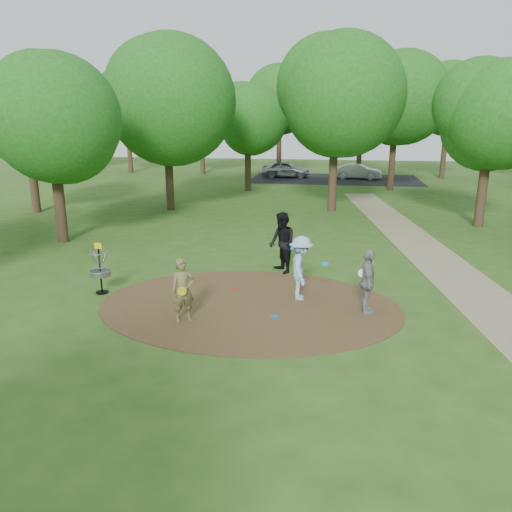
# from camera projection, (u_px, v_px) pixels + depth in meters

# --- Properties ---
(ground) EXTENTS (100.00, 100.00, 0.00)m
(ground) POSITION_uv_depth(u_px,v_px,m) (249.00, 305.00, 13.86)
(ground) COLOR #2D5119
(ground) RESTS_ON ground
(dirt_clearing) EXTENTS (8.40, 8.40, 0.02)m
(dirt_clearing) POSITION_uv_depth(u_px,v_px,m) (249.00, 305.00, 13.86)
(dirt_clearing) COLOR #47301C
(dirt_clearing) RESTS_ON ground
(footpath) EXTENTS (7.55, 39.89, 0.01)m
(footpath) POSITION_uv_depth(u_px,v_px,m) (477.00, 294.00, 14.75)
(footpath) COLOR #8C7A5B
(footpath) RESTS_ON ground
(parking_lot) EXTENTS (14.00, 8.00, 0.01)m
(parking_lot) POSITION_uv_depth(u_px,v_px,m) (335.00, 179.00, 42.06)
(parking_lot) COLOR black
(parking_lot) RESTS_ON ground
(player_observer_with_disc) EXTENTS (0.72, 0.65, 1.66)m
(player_observer_with_disc) POSITION_uv_depth(u_px,v_px,m) (183.00, 290.00, 12.61)
(player_observer_with_disc) COLOR brown
(player_observer_with_disc) RESTS_ON ground
(player_throwing_with_disc) EXTENTS (1.21, 1.26, 1.85)m
(player_throwing_with_disc) POSITION_uv_depth(u_px,v_px,m) (301.00, 268.00, 14.13)
(player_throwing_with_disc) COLOR #98B8E2
(player_throwing_with_disc) RESTS_ON ground
(player_walking_with_disc) EXTENTS (1.18, 1.25, 2.05)m
(player_walking_with_disc) POSITION_uv_depth(u_px,v_px,m) (282.00, 243.00, 16.55)
(player_walking_with_disc) COLOR black
(player_walking_with_disc) RESTS_ON ground
(player_waiting_with_disc) EXTENTS (0.49, 1.03, 1.74)m
(player_waiting_with_disc) POSITION_uv_depth(u_px,v_px,m) (368.00, 282.00, 13.12)
(player_waiting_with_disc) COLOR gray
(player_waiting_with_disc) RESTS_ON ground
(disc_ground_blue) EXTENTS (0.22, 0.22, 0.02)m
(disc_ground_blue) POSITION_uv_depth(u_px,v_px,m) (275.00, 316.00, 13.04)
(disc_ground_blue) COLOR blue
(disc_ground_blue) RESTS_ON dirt_clearing
(disc_ground_red) EXTENTS (0.22, 0.22, 0.02)m
(disc_ground_red) POSITION_uv_depth(u_px,v_px,m) (234.00, 288.00, 15.17)
(disc_ground_red) COLOR red
(disc_ground_red) RESTS_ON dirt_clearing
(car_left) EXTENTS (4.21, 1.81, 1.42)m
(car_left) POSITION_uv_depth(u_px,v_px,m) (286.00, 169.00, 42.97)
(car_left) COLOR #9A9CA1
(car_left) RESTS_ON ground
(car_right) EXTENTS (4.02, 1.74, 1.29)m
(car_right) POSITION_uv_depth(u_px,v_px,m) (358.00, 171.00, 41.84)
(car_right) COLOR #95969C
(car_right) RESTS_ON ground
(disc_golf_basket) EXTENTS (0.63, 0.63, 1.54)m
(disc_golf_basket) POSITION_uv_depth(u_px,v_px,m) (100.00, 265.00, 14.62)
(disc_golf_basket) COLOR black
(disc_golf_basket) RESTS_ON ground
(tree_ring) EXTENTS (37.18, 45.73, 9.25)m
(tree_ring) POSITION_uv_depth(u_px,v_px,m) (313.00, 111.00, 21.79)
(tree_ring) COLOR #332316
(tree_ring) RESTS_ON ground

